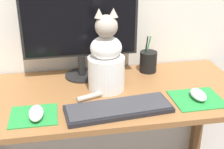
# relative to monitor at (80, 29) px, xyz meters

# --- Properties ---
(desk) EXTENTS (1.30, 0.57, 0.74)m
(desk) POSITION_rel_monitor_xyz_m (0.08, -0.19, -0.36)
(desk) COLOR brown
(desk) RESTS_ON ground_plane
(monitor) EXTENTS (0.55, 0.17, 0.43)m
(monitor) POSITION_rel_monitor_xyz_m (0.00, 0.00, 0.00)
(monitor) COLOR black
(monitor) RESTS_ON desk
(keyboard) EXTENTS (0.44, 0.19, 0.02)m
(keyboard) POSITION_rel_monitor_xyz_m (0.11, -0.36, -0.23)
(keyboard) COLOR black
(keyboard) RESTS_ON desk
(mousepad_left) EXTENTS (0.18, 0.16, 0.00)m
(mousepad_left) POSITION_rel_monitor_xyz_m (-0.22, -0.34, -0.24)
(mousepad_left) COLOR #238438
(mousepad_left) RESTS_ON desk
(mousepad_right) EXTENTS (0.22, 0.19, 0.00)m
(mousepad_right) POSITION_rel_monitor_xyz_m (0.47, -0.32, -0.24)
(mousepad_right) COLOR #238438
(mousepad_right) RESTS_ON desk
(computer_mouse_left) EXTENTS (0.06, 0.11, 0.04)m
(computer_mouse_left) POSITION_rel_monitor_xyz_m (-0.21, -0.35, -0.22)
(computer_mouse_left) COLOR white
(computer_mouse_left) RESTS_ON mousepad_left
(computer_mouse_right) EXTENTS (0.06, 0.11, 0.04)m
(computer_mouse_right) POSITION_rel_monitor_xyz_m (0.47, -0.32, -0.22)
(computer_mouse_right) COLOR white
(computer_mouse_right) RESTS_ON mousepad_right
(cat) EXTENTS (0.23, 0.20, 0.38)m
(cat) POSITION_rel_monitor_xyz_m (0.10, -0.15, -0.11)
(cat) COLOR white
(cat) RESTS_ON desk
(pen_cup) EXTENTS (0.09, 0.09, 0.18)m
(pen_cup) POSITION_rel_monitor_xyz_m (0.34, 0.01, -0.19)
(pen_cup) COLOR black
(pen_cup) RESTS_ON desk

